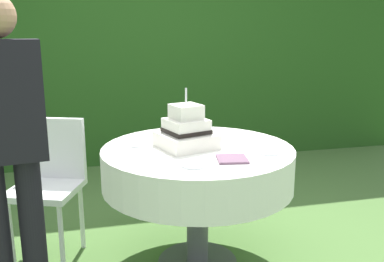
% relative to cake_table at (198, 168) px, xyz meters
% --- Properties ---
extents(foliage_hedge, '(6.20, 0.41, 2.78)m').
position_rel_cake_table_xyz_m(foliage_hedge, '(0.00, 2.37, 0.75)').
color(foliage_hedge, '#234C19').
rests_on(foliage_hedge, ground_plane).
extents(cake_table, '(1.14, 1.14, 0.76)m').
position_rel_cake_table_xyz_m(cake_table, '(0.00, 0.00, 0.00)').
color(cake_table, '#4C4C51').
rests_on(cake_table, ground_plane).
extents(wedding_cake, '(0.37, 0.37, 0.35)m').
position_rel_cake_table_xyz_m(wedding_cake, '(-0.06, 0.03, 0.22)').
color(wedding_cake, white).
rests_on(wedding_cake, cake_table).
extents(serving_plate_near, '(0.13, 0.13, 0.01)m').
position_rel_cake_table_xyz_m(serving_plate_near, '(0.36, -0.21, 0.13)').
color(serving_plate_near, white).
rests_on(serving_plate_near, cake_table).
extents(serving_plate_far, '(0.10, 0.10, 0.01)m').
position_rel_cake_table_xyz_m(serving_plate_far, '(-0.35, 0.12, 0.13)').
color(serving_plate_far, white).
rests_on(serving_plate_far, cake_table).
extents(serving_plate_left, '(0.13, 0.13, 0.01)m').
position_rel_cake_table_xyz_m(serving_plate_left, '(-0.11, -0.33, 0.13)').
color(serving_plate_left, white).
rests_on(serving_plate_left, cake_table).
extents(napkin_stack, '(0.18, 0.18, 0.01)m').
position_rel_cake_table_xyz_m(napkin_stack, '(0.11, -0.29, 0.13)').
color(napkin_stack, '#6B4C60').
rests_on(napkin_stack, cake_table).
extents(garden_chair, '(0.52, 0.52, 0.89)m').
position_rel_cake_table_xyz_m(garden_chair, '(-0.88, 0.37, -0.10)').
color(garden_chair, white).
rests_on(garden_chair, ground_plane).
extents(standing_person, '(0.39, 0.25, 1.60)m').
position_rel_cake_table_xyz_m(standing_person, '(-1.00, -0.30, 0.29)').
color(standing_person, black).
rests_on(standing_person, ground_plane).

